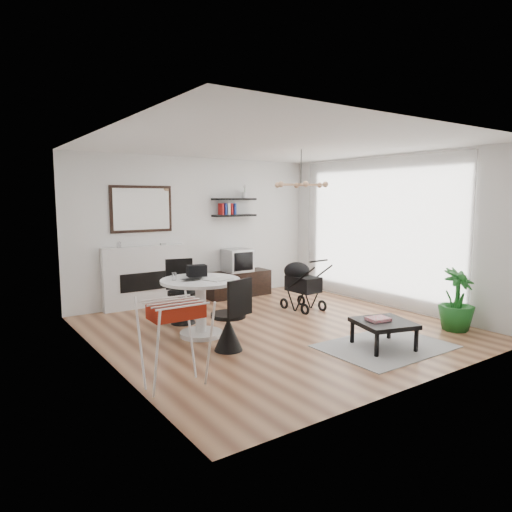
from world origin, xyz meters
TOP-DOWN VIEW (x-y plane):
  - floor at (0.00, 0.00)m, footprint 5.00×5.00m
  - ceiling at (0.00, 0.00)m, footprint 5.00×5.00m
  - wall_back at (0.00, 2.50)m, footprint 5.00×0.00m
  - wall_left at (-2.50, 0.00)m, footprint 0.00×5.00m
  - wall_right at (2.50, 0.00)m, footprint 0.00×5.00m
  - sheer_curtain at (2.40, 0.20)m, footprint 0.04×3.60m
  - fireplace at (-1.10, 2.42)m, footprint 1.50×0.17m
  - shelf_lower at (0.75, 2.37)m, footprint 0.90×0.25m
  - shelf_upper at (0.75, 2.37)m, footprint 0.90×0.25m
  - pendant_lamp at (0.70, 0.30)m, footprint 0.90×0.90m
  - tv_console at (0.75, 2.26)m, footprint 1.33×0.46m
  - crt_tv at (0.75, 2.25)m, footprint 0.51×0.45m
  - dining_table at (-1.10, 0.32)m, footprint 1.12×1.12m
  - laptop at (-1.22, 0.27)m, footprint 0.32×0.21m
  - black_bag at (-1.03, 0.57)m, footprint 0.30×0.22m
  - newspaper at (-0.91, 0.16)m, footprint 0.41×0.37m
  - drinking_glass at (-1.42, 0.47)m, footprint 0.06×0.06m
  - chair_far at (-1.01, 1.08)m, footprint 0.50×0.51m
  - chair_near at (-1.09, -0.45)m, footprint 0.48×0.49m
  - drying_rack at (-2.14, -1.10)m, footprint 0.62×0.58m
  - stroller at (1.10, 0.73)m, footprint 0.50×0.78m
  - rug at (0.67, -1.49)m, footprint 1.65×1.19m
  - coffee_table at (0.61, -1.49)m, footprint 0.83×0.83m
  - magazines at (0.57, -1.43)m, footprint 0.31×0.26m
  - potted_plant at (2.13, -1.57)m, footprint 0.52×0.52m

SIDE VIEW (x-z plane):
  - floor at x=0.00m, z-range 0.00..0.00m
  - rug at x=0.67m, z-range 0.00..0.01m
  - tv_console at x=0.75m, z-range 0.00..0.50m
  - chair_near at x=-1.09m, z-range -0.17..0.77m
  - chair_far at x=-1.01m, z-range -0.18..0.81m
  - coffee_table at x=0.61m, z-range 0.14..0.49m
  - magazines at x=0.57m, z-range 0.36..0.40m
  - stroller at x=1.10m, z-range -0.07..0.86m
  - potted_plant at x=2.13m, z-range 0.00..0.91m
  - drying_rack at x=-2.14m, z-range 0.02..0.94m
  - dining_table at x=-1.10m, z-range 0.13..0.95m
  - fireplace at x=-1.10m, z-range -0.39..1.77m
  - crt_tv at x=0.75m, z-range 0.50..0.95m
  - newspaper at x=-0.91m, z-range 0.82..0.83m
  - laptop at x=-1.22m, z-range 0.82..0.84m
  - drinking_glass at x=-1.42m, z-range 0.82..0.92m
  - black_bag at x=-1.03m, z-range 0.82..0.98m
  - wall_back at x=0.00m, z-range -1.15..3.85m
  - wall_left at x=-2.50m, z-range -1.15..3.85m
  - wall_right at x=2.50m, z-range -1.15..3.85m
  - sheer_curtain at x=2.40m, z-range 0.05..2.65m
  - shelf_lower at x=0.75m, z-range 1.58..1.62m
  - shelf_upper at x=0.75m, z-range 1.90..1.94m
  - pendant_lamp at x=0.70m, z-range 2.10..2.20m
  - ceiling at x=0.00m, z-range 2.70..2.70m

